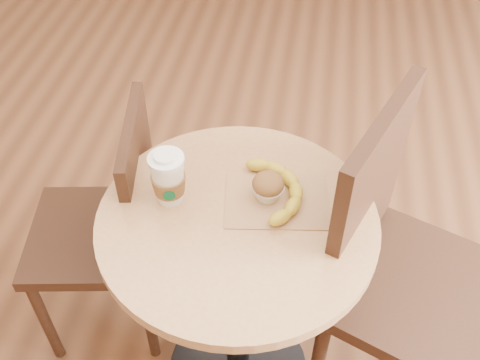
{
  "coord_description": "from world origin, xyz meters",
  "views": [
    {
      "loc": [
        0.09,
        -0.91,
        1.72
      ],
      "look_at": [
        -0.05,
        -0.02,
        0.83
      ],
      "focal_mm": 42.0,
      "sensor_mm": 36.0,
      "label": 1
    }
  ],
  "objects": [
    {
      "name": "muffin",
      "position": [
        0.01,
        0.01,
        0.79
      ],
      "size": [
        0.08,
        0.08,
        0.07
      ],
      "color": "silver",
      "rests_on": "kraft_bag"
    },
    {
      "name": "cafe_table",
      "position": [
        -0.05,
        -0.06,
        0.51
      ],
      "size": [
        0.65,
        0.65,
        0.75
      ],
      "color": "black",
      "rests_on": "ground"
    },
    {
      "name": "chair_right",
      "position": [
        0.37,
        -0.0,
        0.55
      ],
      "size": [
        0.57,
        0.57,
        1.0
      ],
      "rotation": [
        0.0,
        0.0,
        1.18
      ],
      "color": "#351E12",
      "rests_on": "ground"
    },
    {
      "name": "kraft_bag",
      "position": [
        0.04,
        -0.0,
        0.75
      ],
      "size": [
        0.26,
        0.21,
        0.0
      ],
      "primitive_type": "cube",
      "rotation": [
        0.0,
        0.0,
        0.14
      ],
      "color": "#AF7F54",
      "rests_on": "cafe_table"
    },
    {
      "name": "coffee_cup",
      "position": [
        -0.21,
        -0.03,
        0.81
      ],
      "size": [
        0.08,
        0.09,
        0.14
      ],
      "rotation": [
        0.0,
        0.0,
        0.26
      ],
      "color": "white",
      "rests_on": "cafe_table"
    },
    {
      "name": "banana",
      "position": [
        0.03,
        0.01,
        0.77
      ],
      "size": [
        0.23,
        0.27,
        0.03
      ],
      "primitive_type": null,
      "rotation": [
        0.0,
        0.0,
        0.33
      ],
      "color": "gold",
      "rests_on": "kraft_bag"
    },
    {
      "name": "chair_left",
      "position": [
        -0.45,
        0.09,
        0.46
      ],
      "size": [
        0.43,
        0.43,
        0.85
      ],
      "rotation": [
        0.0,
        0.0,
        -1.4
      ],
      "color": "#351E12",
      "rests_on": "ground"
    }
  ]
}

